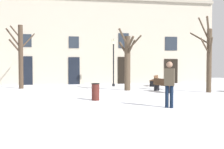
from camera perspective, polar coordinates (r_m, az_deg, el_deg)
ground_plane at (r=13.14m, az=1.16°, el=-5.11°), size 34.39×34.39×0.00m
building_facade at (r=21.93m, az=-2.85°, el=8.23°), size 21.49×0.60×7.88m
tree_left_of_center at (r=18.53m, az=-20.80°, el=4.35°), size 1.87×1.43×4.54m
tree_near_facade at (r=16.05m, az=21.82°, el=4.08°), size 1.81×2.37×4.77m
tree_center at (r=16.09m, az=3.67°, el=3.41°), size 1.29×2.50×4.07m
streetlamp at (r=19.16m, az=0.35°, el=4.10°), size 0.30×0.30×3.78m
litter_bin at (r=11.54m, az=-3.91°, el=-4.07°), size 0.40×0.40×0.81m
bench_back_to_back_right at (r=15.46m, az=11.83°, el=-2.43°), size 0.79×1.74×0.85m
bench_near_lamp at (r=19.88m, az=10.00°, el=-1.31°), size 1.22×1.76×0.88m
person_strolling at (r=9.70m, az=13.38°, el=-1.70°), size 0.44×0.38×1.81m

